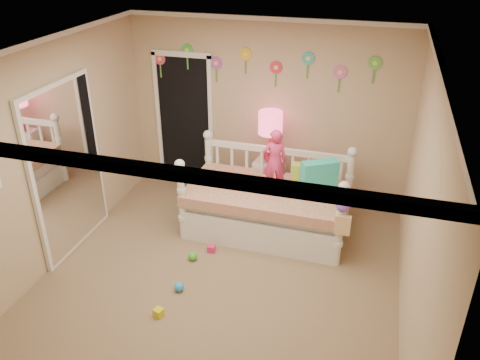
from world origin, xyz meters
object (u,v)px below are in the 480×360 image
(daybed, at_px, (267,193))
(table_lamp, at_px, (270,129))
(nightstand, at_px, (269,182))
(child, at_px, (275,162))

(daybed, xyz_separation_m, table_lamp, (-0.15, 0.72, 0.59))
(daybed, xyz_separation_m, nightstand, (-0.15, 0.72, -0.23))
(child, xyz_separation_m, table_lamp, (-0.24, 0.79, 0.10))
(child, relative_size, table_lamp, 1.15)
(table_lamp, bearing_deg, daybed, -78.39)
(nightstand, xyz_separation_m, table_lamp, (0.00, 0.00, 0.82))
(table_lamp, bearing_deg, child, -72.81)
(daybed, relative_size, nightstand, 3.12)
(daybed, xyz_separation_m, child, (0.10, -0.07, 0.49))
(child, distance_m, table_lamp, 0.83)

